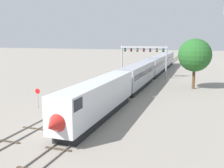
# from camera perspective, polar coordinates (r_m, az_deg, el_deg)

# --- Properties ---
(ground_plane) EXTENTS (400.00, 400.00, 0.00)m
(ground_plane) POSITION_cam_1_polar(r_m,az_deg,el_deg) (30.85, -9.10, -9.05)
(ground_plane) COLOR gray
(track_main) EXTENTS (2.60, 200.00, 0.16)m
(track_main) POSITION_cam_1_polar(r_m,az_deg,el_deg) (87.08, 10.89, 3.19)
(track_main) COLOR slate
(track_main) RESTS_ON ground
(track_near) EXTENTS (2.60, 160.00, 0.16)m
(track_near) POSITION_cam_1_polar(r_m,az_deg,el_deg) (68.67, 3.99, 1.59)
(track_near) COLOR slate
(track_near) RESTS_ON ground
(passenger_train) EXTENTS (3.04, 85.56, 4.80)m
(passenger_train) POSITION_cam_1_polar(r_m,az_deg,el_deg) (63.65, 7.98, 3.17)
(passenger_train) COLOR silver
(passenger_train) RESTS_ON ground
(signal_gantry) EXTENTS (12.10, 0.49, 8.27)m
(signal_gantry) POSITION_cam_1_polar(r_m,az_deg,el_deg) (67.89, 6.85, 6.58)
(signal_gantry) COLOR #999BA0
(signal_gantry) RESTS_ON ground
(stop_sign) EXTENTS (0.76, 0.08, 2.88)m
(stop_sign) POSITION_cam_1_polar(r_m,az_deg,el_deg) (39.05, -15.72, -2.41)
(stop_sign) COLOR gray
(stop_sign) RESTS_ON ground
(trackside_tree_left) EXTENTS (6.43, 6.43, 9.88)m
(trackside_tree_left) POSITION_cam_1_polar(r_m,az_deg,el_deg) (54.23, 17.44, 5.94)
(trackside_tree_left) COLOR brown
(trackside_tree_left) RESTS_ON ground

